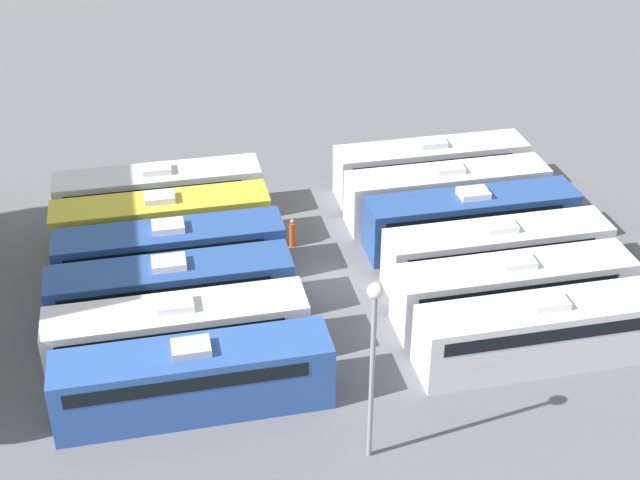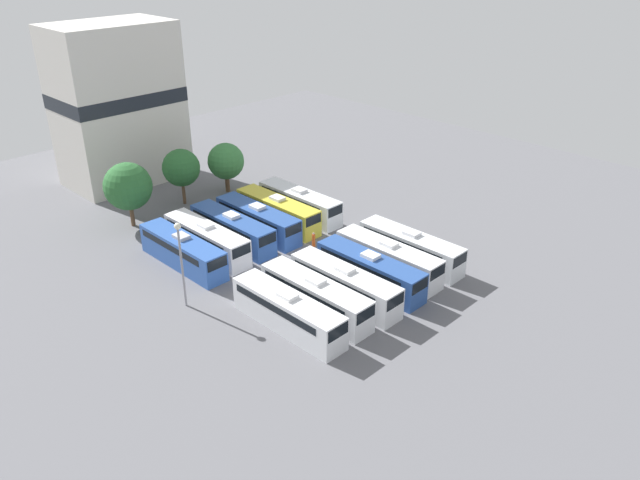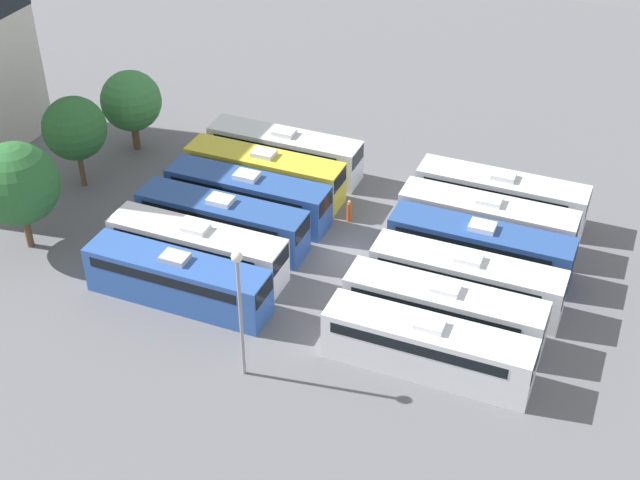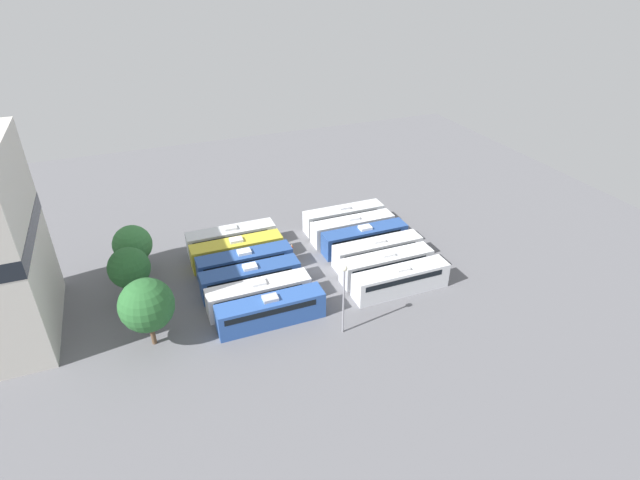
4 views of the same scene
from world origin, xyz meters
TOP-DOWN VIEW (x-y plane):
  - ground_plane at (0.00, 0.00)m, footprint 106.44×106.44m
  - bus_0 at (-8.38, -7.83)m, footprint 2.62×11.59m
  - bus_1 at (-5.02, -7.77)m, footprint 2.62×11.59m
  - bus_2 at (-1.74, -8.24)m, footprint 2.62×11.59m
  - bus_3 at (1.82, -8.18)m, footprint 2.62×11.59m
  - bus_4 at (4.93, -7.87)m, footprint 2.62×11.59m
  - bus_5 at (8.33, -8.03)m, footprint 2.62×11.59m
  - bus_6 at (-8.30, 7.81)m, footprint 2.62×11.59m
  - bus_7 at (-5.08, 8.21)m, footprint 2.62×11.59m
  - bus_8 at (-1.67, 8.25)m, footprint 2.62×11.59m
  - bus_9 at (1.75, 8.05)m, footprint 2.62×11.59m
  - bus_10 at (4.92, 8.28)m, footprint 2.62×11.59m
  - bus_11 at (8.31, 8.24)m, footprint 2.62×11.59m
  - worker_person at (3.80, 1.33)m, footprint 0.36×0.36m
  - light_pole at (-12.50, 1.30)m, footprint 0.60×0.60m
  - tree_0 at (-7.01, 19.80)m, footprint 5.39×5.39m
  - tree_1 at (0.81, 20.99)m, footprint 4.56×4.56m
  - tree_2 at (7.04, 20.34)m, footprint 4.64×4.64m

SIDE VIEW (x-z plane):
  - ground_plane at x=0.00m, z-range 0.00..0.00m
  - worker_person at x=3.80m, z-range -0.06..1.61m
  - bus_0 at x=-8.38m, z-range -0.03..3.39m
  - bus_1 at x=-5.02m, z-range -0.03..3.39m
  - bus_2 at x=-1.74m, z-range -0.03..3.39m
  - bus_3 at x=1.82m, z-range -0.03..3.39m
  - bus_4 at x=4.93m, z-range -0.03..3.39m
  - bus_5 at x=8.33m, z-range -0.03..3.39m
  - bus_6 at x=-8.30m, z-range -0.03..3.39m
  - bus_7 at x=-5.08m, z-range -0.03..3.39m
  - bus_8 at x=-1.67m, z-range -0.03..3.39m
  - bus_9 at x=1.75m, z-range -0.03..3.39m
  - bus_10 at x=4.92m, z-range -0.03..3.39m
  - bus_11 at x=8.31m, z-range -0.03..3.39m
  - tree_2 at x=7.04m, z-range 0.87..7.29m
  - tree_1 at x=0.81m, z-range 1.18..8.14m
  - tree_0 at x=-7.01m, z-range 1.05..8.57m
  - light_pole at x=-12.50m, z-range 1.43..9.67m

